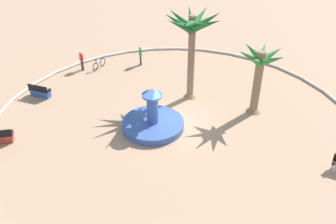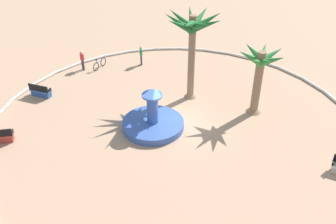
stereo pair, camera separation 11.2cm
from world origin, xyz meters
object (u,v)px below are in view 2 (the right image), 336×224
at_px(fountain, 153,123).
at_px(bench_west, 0,137).
at_px(palm_tree_by_curb, 260,69).
at_px(person_cyclist_helmet, 141,54).
at_px(person_cyclist_photo, 82,59).
at_px(bicycle_red_frame, 100,64).
at_px(palm_tree_near_fountain, 192,33).
at_px(bench_north, 41,92).

xyz_separation_m(fountain, bench_west, (9.09, 1.95, 0.01)).
relative_size(palm_tree_by_curb, person_cyclist_helmet, 2.77).
bearing_deg(person_cyclist_helmet, fountain, 100.93).
height_order(fountain, person_cyclist_photo, fountain).
xyz_separation_m(bench_west, person_cyclist_photo, (-2.67, -9.81, 0.59)).
bearing_deg(bicycle_red_frame, palm_tree_near_fountain, 150.32).
height_order(palm_tree_by_curb, bicycle_red_frame, palm_tree_by_curb).
distance_m(fountain, bench_north, 9.16).
bearing_deg(fountain, palm_tree_near_fountain, -120.96).
bearing_deg(palm_tree_near_fountain, bicycle_red_frame, -29.68).
height_order(bench_west, bicycle_red_frame, bench_west).
relative_size(fountain, person_cyclist_photo, 2.37).
height_order(bench_west, person_cyclist_helmet, person_cyclist_helmet).
bearing_deg(palm_tree_by_curb, palm_tree_near_fountain, -22.14).
relative_size(bench_west, bicycle_red_frame, 1.05).
height_order(fountain, bicycle_red_frame, fountain).
height_order(palm_tree_by_curb, person_cyclist_photo, palm_tree_by_curb).
bearing_deg(person_cyclist_helmet, person_cyclist_photo, 14.00).
distance_m(bench_north, bicycle_red_frame, 5.77).
bearing_deg(bench_north, fountain, 157.52).
xyz_separation_m(person_cyclist_helmet, person_cyclist_photo, (4.67, 1.17, -0.01)).
xyz_separation_m(palm_tree_by_curb, person_cyclist_photo, (13.12, -5.68, -2.30)).
relative_size(bench_north, bicycle_red_frame, 1.05).
height_order(fountain, palm_tree_near_fountain, palm_tree_near_fountain).
xyz_separation_m(bench_north, person_cyclist_helmet, (-6.72, -5.52, 0.60)).
distance_m(palm_tree_by_curb, person_cyclist_photo, 14.48).
bearing_deg(bicycle_red_frame, bench_north, 54.56).
height_order(fountain, person_cyclist_helmet, fountain).
distance_m(fountain, bicycle_red_frame, 9.67).
height_order(palm_tree_near_fountain, person_cyclist_helmet, palm_tree_near_fountain).
bearing_deg(fountain, person_cyclist_photo, -50.76).
height_order(palm_tree_by_curb, person_cyclist_helmet, palm_tree_by_curb).
height_order(bench_west, bench_north, same).
bearing_deg(person_cyclist_helmet, bicycle_red_frame, 13.54).
relative_size(palm_tree_by_curb, bench_north, 2.80).
distance_m(person_cyclist_helmet, person_cyclist_photo, 4.82).
height_order(palm_tree_near_fountain, bench_north, palm_tree_near_fountain).
relative_size(bench_west, bench_north, 1.00).
bearing_deg(person_cyclist_helmet, bench_north, 39.37).
bearing_deg(palm_tree_near_fountain, bench_west, 27.24).
xyz_separation_m(fountain, bicycle_red_frame, (5.12, -8.21, 0.05)).
relative_size(palm_tree_by_curb, bench_west, 2.80).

